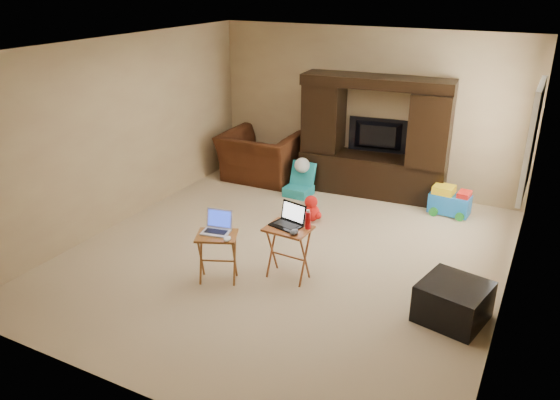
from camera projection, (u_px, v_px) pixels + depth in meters
The scene contains 22 objects.
floor at pixel (287, 254), 6.78m from camera, with size 5.50×5.50×0.00m, color beige.
ceiling at pixel (289, 47), 5.82m from camera, with size 5.50×5.50×0.00m, color silver.
wall_back at pixel (366, 110), 8.55m from camera, with size 5.00×5.00×0.00m, color tan.
wall_front at pixel (122, 261), 4.05m from camera, with size 5.00×5.00×0.00m, color tan.
wall_left at pixel (123, 132), 7.36m from camera, with size 5.50×5.50×0.00m, color tan.
wall_right at pixel (520, 196), 5.24m from camera, with size 5.50×5.50×0.00m, color tan.
window_pane at pixel (534, 140), 6.46m from camera, with size 1.20×1.20×0.00m, color white.
window_frame at pixel (532, 140), 6.47m from camera, with size 0.06×1.14×1.34m, color white.
entertainment_center at pixel (374, 137), 8.32m from camera, with size 2.24×0.56×1.84m, color black.
television at pixel (377, 136), 8.48m from camera, with size 0.93×0.12×0.54m, color black.
recliner at pixel (261, 157), 9.10m from camera, with size 1.23×1.07×0.80m, color #421B0E.
child_rocker at pixel (299, 180), 8.47m from camera, with size 0.39×0.44×0.52m, color teal, non-canonical shape.
plush_toy at pixel (311, 208), 7.61m from camera, with size 0.35×0.29×0.38m, color red, non-canonical shape.
push_toy at pixel (450, 200), 7.82m from camera, with size 0.57×0.41×0.43m, color blue, non-canonical shape.
ottoman at pixel (453, 302), 5.43m from camera, with size 0.62×0.62×0.40m, color black.
tray_table_left at pixel (218, 258), 6.09m from camera, with size 0.44×0.35×0.57m, color #9D5626.
tray_table_right at pixel (288, 253), 6.14m from camera, with size 0.49×0.39×0.63m, color #9F5226.
laptop_left at pixel (215, 223), 5.97m from camera, with size 0.30×0.25×0.24m, color silver.
laptop_right at pixel (286, 216), 6.00m from camera, with size 0.33×0.27×0.24m, color black.
mouse_left at pixel (227, 239), 5.84m from camera, with size 0.07×0.12×0.05m, color white.
mouse_right at pixel (294, 232), 5.85m from camera, with size 0.08×0.13×0.05m, color #39393D.
water_bottle at pixel (308, 220), 5.96m from camera, with size 0.06×0.06×0.19m, color red.
Camera 1 is at (2.68, -5.37, 3.22)m, focal length 35.00 mm.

